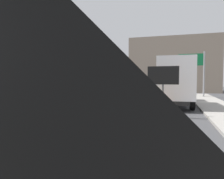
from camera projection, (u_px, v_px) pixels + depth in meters
name	position (u px, v px, depth m)	size (l,w,h in m)	color
lane_center_stripe	(75.00, 157.00, 5.28)	(0.14, 36.00, 0.01)	yellow
arrow_board_trailer	(163.00, 108.00, 10.74)	(1.60, 1.83, 2.70)	orange
box_truck	(174.00, 81.00, 15.42)	(2.64, 7.61, 3.45)	black
pickup_car	(73.00, 110.00, 8.91)	(2.14, 4.61, 1.38)	navy
highway_guide_sign	(196.00, 66.00, 22.23)	(2.79, 0.24, 5.00)	gray
far_building_block	(173.00, 66.00, 33.82)	(13.46, 7.45, 8.49)	gray
traffic_cone_mid_lane	(119.00, 157.00, 4.42)	(0.36, 0.36, 0.68)	black
traffic_cone_far_lane	(138.00, 133.00, 6.55)	(0.36, 0.36, 0.60)	black
traffic_cone_curbside	(147.00, 119.00, 8.53)	(0.36, 0.36, 0.78)	black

